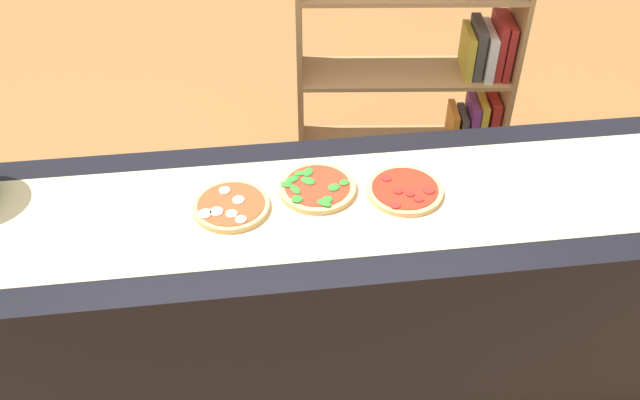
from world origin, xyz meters
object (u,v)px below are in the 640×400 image
pizza_spinach_1 (317,188)px  pizza_pepperoni_2 (405,190)px  bookshelf (435,82)px  pizza_mozzarella_0 (231,206)px

pizza_spinach_1 → pizza_pepperoni_2: size_ratio=1.02×
pizza_spinach_1 → bookshelf: 1.13m
pizza_mozzarella_0 → bookshelf: bearing=47.2°
pizza_spinach_1 → pizza_pepperoni_2: 0.27m
pizza_mozzarella_0 → pizza_pepperoni_2: size_ratio=0.98×
pizza_spinach_1 → bookshelf: bearing=55.4°
pizza_pepperoni_2 → bookshelf: bookshelf is taller
bookshelf → pizza_spinach_1: bearing=-124.6°
pizza_mozzarella_0 → pizza_pepperoni_2: 0.53m
pizza_mozzarella_0 → bookshelf: 1.34m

